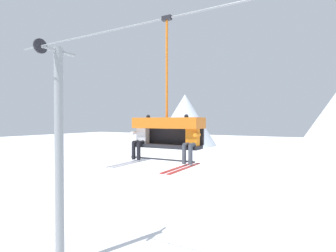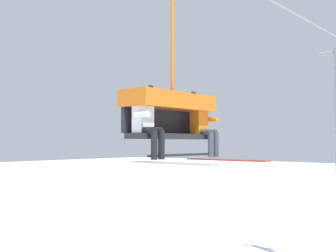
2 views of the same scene
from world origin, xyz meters
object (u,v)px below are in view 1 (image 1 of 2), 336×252
(lift_tower_near, at_px, (59,152))
(skier_white, at_px, (141,137))
(chairlift_chair, at_px, (168,126))
(skier_orange, at_px, (191,139))

(lift_tower_near, height_order, skier_white, lift_tower_near)
(chairlift_chair, relative_size, skier_orange, 2.34)
(lift_tower_near, bearing_deg, skier_white, -11.00)
(lift_tower_near, distance_m, skier_white, 4.91)
(chairlift_chair, bearing_deg, lift_tower_near, 172.70)
(chairlift_chair, height_order, skier_orange, chairlift_chair)
(chairlift_chair, distance_m, skier_white, 0.88)
(chairlift_chair, relative_size, skier_white, 2.34)
(skier_white, bearing_deg, chairlift_chair, 15.00)
(skier_orange, bearing_deg, skier_white, 180.00)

